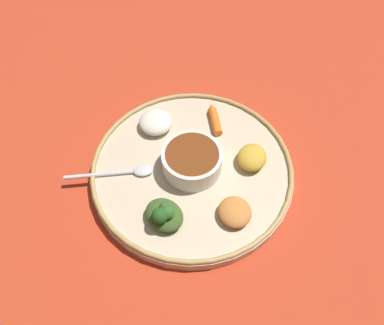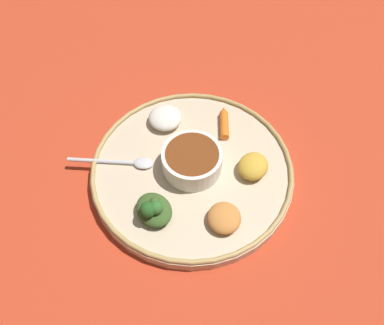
# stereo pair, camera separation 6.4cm
# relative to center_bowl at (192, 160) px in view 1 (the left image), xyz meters

# --- Properties ---
(ground_plane) EXTENTS (2.40, 2.40, 0.00)m
(ground_plane) POSITION_rel_center_bowl_xyz_m (0.00, 0.00, -0.04)
(ground_plane) COLOR #B7381E
(platter) EXTENTS (0.35, 0.35, 0.02)m
(platter) POSITION_rel_center_bowl_xyz_m (0.00, 0.00, -0.03)
(platter) COLOR #C6B293
(platter) RESTS_ON ground_plane
(platter_rim) EXTENTS (0.35, 0.35, 0.01)m
(platter_rim) POSITION_rel_center_bowl_xyz_m (0.00, 0.00, -0.02)
(platter_rim) COLOR tan
(platter_rim) RESTS_ON platter
(center_bowl) EXTENTS (0.10, 0.10, 0.04)m
(center_bowl) POSITION_rel_center_bowl_xyz_m (0.00, 0.00, 0.00)
(center_bowl) COLOR silver
(center_bowl) RESTS_ON platter
(spoon) EXTENTS (0.09, 0.14, 0.01)m
(spoon) POSITION_rel_center_bowl_xyz_m (-0.06, 0.10, -0.02)
(spoon) COLOR silver
(spoon) RESTS_ON platter
(greens_pile) EXTENTS (0.07, 0.08, 0.05)m
(greens_pile) POSITION_rel_center_bowl_xyz_m (-0.11, -0.00, -0.00)
(greens_pile) COLOR #385623
(greens_pile) RESTS_ON platter
(carrot_near_spoon) EXTENTS (0.07, 0.05, 0.02)m
(carrot_near_spoon) POSITION_rel_center_bowl_xyz_m (0.11, 0.00, -0.01)
(carrot_near_spoon) COLOR orange
(carrot_near_spoon) RESTS_ON platter
(mound_squash) EXTENTS (0.08, 0.07, 0.02)m
(mound_squash) POSITION_rel_center_bowl_xyz_m (-0.06, -0.10, -0.01)
(mound_squash) COLOR #C67A38
(mound_squash) RESTS_ON platter
(mound_rice_white) EXTENTS (0.08, 0.08, 0.03)m
(mound_rice_white) POSITION_rel_center_bowl_xyz_m (0.06, 0.10, -0.01)
(mound_rice_white) COLOR silver
(mound_rice_white) RESTS_ON platter
(mound_lentil_yellow) EXTENTS (0.06, 0.05, 0.03)m
(mound_lentil_yellow) POSITION_rel_center_bowl_xyz_m (0.05, -0.09, -0.01)
(mound_lentil_yellow) COLOR gold
(mound_lentil_yellow) RESTS_ON platter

